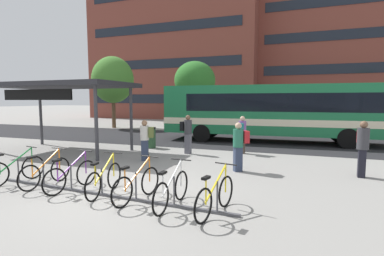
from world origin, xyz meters
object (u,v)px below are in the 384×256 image
at_px(parked_bicycle_green_0, 15,170).
at_px(street_tree_2, 113,80).
at_px(parked_bicycle_yellow_6, 215,197).
at_px(commuter_teal_pack_2, 242,132).
at_px(parked_bicycle_orange_1, 46,172).
at_px(parked_bicycle_purple_2, 71,176).
at_px(trash_bin, 150,137).
at_px(parked_bicycle_yellow_3, 104,180).
at_px(transit_shelter, 62,87).
at_px(commuter_black_pack_3, 187,131).
at_px(parked_bicycle_white_5, 172,190).
at_px(commuter_olive_pack_1, 146,137).
at_px(city_bus, 270,111).
at_px(parked_bicycle_orange_4, 137,185).
at_px(commuter_red_pack_0, 239,143).
at_px(street_tree_1, 195,81).
at_px(commuter_red_pack_4, 363,145).

xyz_separation_m(parked_bicycle_green_0, street_tree_2, (-7.03, 14.89, 3.71)).
relative_size(parked_bicycle_yellow_6, commuter_teal_pack_2, 1.01).
relative_size(parked_bicycle_orange_1, parked_bicycle_purple_2, 1.01).
bearing_deg(trash_bin, parked_bicycle_yellow_3, -71.60).
bearing_deg(transit_shelter, commuter_black_pack_3, 14.20).
bearing_deg(transit_shelter, parked_bicycle_white_5, -31.86).
relative_size(parked_bicycle_yellow_3, commuter_olive_pack_1, 1.07).
bearing_deg(trash_bin, city_bus, 36.49).
height_order(parked_bicycle_green_0, parked_bicycle_white_5, same).
bearing_deg(parked_bicycle_orange_4, commuter_red_pack_0, -17.22).
xyz_separation_m(commuter_red_pack_0, trash_bin, (-5.01, 3.22, -0.43)).
relative_size(parked_bicycle_purple_2, street_tree_2, 0.28).
xyz_separation_m(parked_bicycle_purple_2, trash_bin, (-1.19, 6.70, 0.13)).
xyz_separation_m(parked_bicycle_white_5, commuter_black_pack_3, (-1.88, 6.06, 0.61)).
bearing_deg(street_tree_1, parked_bicycle_orange_1, -84.20).
bearing_deg(commuter_teal_pack_2, parked_bicycle_orange_1, 159.83).
bearing_deg(street_tree_2, parked_bicycle_yellow_3, -55.94).
bearing_deg(parked_bicycle_green_0, street_tree_1, 13.63).
relative_size(commuter_black_pack_3, trash_bin, 1.67).
distance_m(parked_bicycle_orange_1, street_tree_2, 17.28).
bearing_deg(commuter_teal_pack_2, commuter_red_pack_0, -159.23).
bearing_deg(commuter_red_pack_4, parked_bicycle_orange_1, -59.85).
height_order(commuter_red_pack_0, commuter_black_pack_3, commuter_black_pack_3).
xyz_separation_m(parked_bicycle_yellow_6, commuter_black_pack_3, (-2.90, 6.14, 0.61)).
relative_size(parked_bicycle_yellow_3, street_tree_1, 0.30).
distance_m(parked_bicycle_orange_1, commuter_red_pack_0, 5.89).
bearing_deg(parked_bicycle_orange_4, parked_bicycle_green_0, 97.33).
relative_size(parked_bicycle_green_0, parked_bicycle_yellow_6, 1.00).
height_order(parked_bicycle_orange_1, commuter_black_pack_3, commuter_black_pack_3).
xyz_separation_m(parked_bicycle_orange_4, commuter_teal_pack_2, (1.33, 6.81, 0.58)).
height_order(parked_bicycle_orange_1, commuter_teal_pack_2, commuter_teal_pack_2).
xyz_separation_m(city_bus, parked_bicycle_orange_1, (-5.21, -10.67, -1.39)).
distance_m(parked_bicycle_yellow_6, street_tree_1, 20.10).
relative_size(parked_bicycle_orange_1, street_tree_2, 0.28).
relative_size(commuter_red_pack_0, street_tree_2, 0.27).
bearing_deg(parked_bicycle_white_5, street_tree_2, 41.33).
height_order(commuter_teal_pack_2, street_tree_2, street_tree_2).
bearing_deg(commuter_olive_pack_1, parked_bicycle_yellow_3, 84.32).
relative_size(parked_bicycle_green_0, street_tree_2, 0.28).
distance_m(parked_bicycle_orange_1, transit_shelter, 6.20).
xyz_separation_m(parked_bicycle_purple_2, parked_bicycle_yellow_3, (1.04, 0.00, 0.00)).
xyz_separation_m(parked_bicycle_purple_2, parked_bicycle_orange_4, (2.05, -0.12, 0.00)).
xyz_separation_m(city_bus, parked_bicycle_yellow_3, (-3.23, -10.73, -1.39)).
xyz_separation_m(city_bus, commuter_red_pack_0, (-0.44, -7.25, -0.83)).
height_order(parked_bicycle_purple_2, parked_bicycle_orange_4, same).
distance_m(parked_bicycle_orange_4, commuter_teal_pack_2, 6.96).
bearing_deg(street_tree_2, parked_bicycle_purple_2, -58.77).
bearing_deg(parked_bicycle_yellow_6, parked_bicycle_orange_1, 98.14).
distance_m(parked_bicycle_yellow_6, trash_bin, 8.71).
distance_m(parked_bicycle_yellow_3, commuter_red_pack_0, 4.49).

